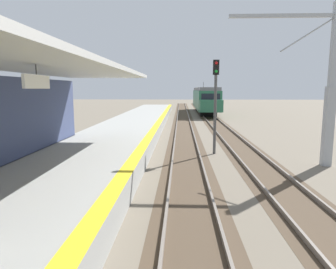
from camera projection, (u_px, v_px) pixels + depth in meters
station_platform at (97, 154)px, 14.99m from camera, size 5.00×80.00×0.91m
track_pair_nearest_platform at (186, 148)px, 18.82m from camera, size 2.34×120.00×0.16m
track_pair_middle at (241, 148)px, 18.69m from camera, size 2.34×120.00×0.16m
approaching_train at (205, 99)px, 46.58m from camera, size 2.93×19.60×4.76m
rail_signal_post at (215, 97)px, 16.84m from camera, size 0.32×0.34×5.20m
catenary_pylon_far_side at (324, 90)px, 14.14m from camera, size 5.00×0.40×7.50m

